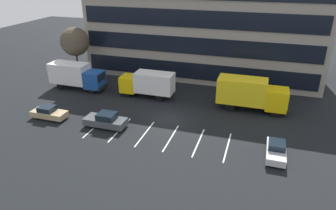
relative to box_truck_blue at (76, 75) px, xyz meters
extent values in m
plane|color=black|center=(14.98, -5.17, -2.00)|extent=(120.00, 120.00, 0.00)
cube|color=gray|center=(14.98, 12.83, 5.20)|extent=(34.22, 12.42, 14.40)
cube|color=black|center=(14.98, 6.56, -0.02)|extent=(32.85, 0.16, 2.30)
cube|color=black|center=(14.98, 6.56, 3.58)|extent=(32.85, 0.16, 2.30)
cube|color=black|center=(14.98, 6.56, 7.18)|extent=(32.85, 0.16, 2.30)
cube|color=silver|center=(7.98, -8.99, -2.00)|extent=(0.14, 5.40, 0.01)
cube|color=silver|center=(10.78, -8.99, -2.00)|extent=(0.14, 5.40, 0.01)
cube|color=silver|center=(13.58, -8.99, -2.00)|extent=(0.14, 5.40, 0.01)
cube|color=silver|center=(16.38, -8.99, -2.00)|extent=(0.14, 5.40, 0.01)
cube|color=silver|center=(19.18, -8.99, -2.00)|extent=(0.14, 5.40, 0.01)
cube|color=silver|center=(21.98, -8.99, -2.00)|extent=(0.14, 5.40, 0.01)
cube|color=#194799|center=(2.79, 0.00, -0.38)|extent=(2.23, 2.44, 2.23)
cube|color=black|center=(3.88, 0.00, 0.07)|extent=(0.06, 2.05, 0.98)
cube|color=white|center=(-0.97, 0.00, 0.18)|extent=(5.28, 2.54, 2.74)
cube|color=black|center=(3.95, 0.00, -1.34)|extent=(0.20, 2.44, 0.41)
cylinder|color=black|center=(2.79, 1.05, -1.49)|extent=(1.01, 0.30, 1.01)
cylinder|color=black|center=(2.79, -1.05, -1.49)|extent=(1.01, 0.30, 1.01)
cylinder|color=black|center=(-2.02, 1.05, -1.49)|extent=(1.01, 0.30, 1.01)
cylinder|color=black|center=(-2.02, -1.05, -1.49)|extent=(1.01, 0.30, 1.01)
cube|color=yellow|center=(26.23, 0.19, -0.27)|extent=(2.37, 2.59, 2.37)
cube|color=black|center=(27.40, 0.19, 0.20)|extent=(0.06, 2.18, 1.04)
cube|color=yellow|center=(22.24, 0.19, 0.32)|extent=(5.61, 2.70, 2.91)
cube|color=black|center=(27.47, 0.19, -1.30)|extent=(0.22, 2.59, 0.43)
cylinder|color=black|center=(26.23, 1.31, -1.46)|extent=(1.08, 0.32, 1.08)
cylinder|color=black|center=(26.23, -0.92, -1.46)|extent=(1.08, 0.32, 1.08)
cylinder|color=black|center=(21.12, 1.31, -1.46)|extent=(1.08, 0.32, 1.08)
cylinder|color=black|center=(21.12, -0.92, -1.46)|extent=(1.08, 0.32, 1.08)
cube|color=yellow|center=(7.80, 0.30, -0.49)|extent=(2.08, 2.27, 2.08)
cube|color=black|center=(6.78, 0.30, -0.07)|extent=(0.06, 1.90, 0.91)
cube|color=white|center=(11.29, 0.30, 0.03)|extent=(4.91, 2.36, 2.55)
cube|color=black|center=(6.71, 0.30, -1.39)|extent=(0.19, 2.27, 0.38)
cylinder|color=black|center=(7.80, -0.67, -1.53)|extent=(0.94, 0.28, 0.94)
cylinder|color=black|center=(7.80, 1.27, -1.53)|extent=(0.94, 0.28, 0.94)
cylinder|color=black|center=(12.28, -0.67, -1.53)|extent=(0.94, 0.28, 0.94)
cylinder|color=black|center=(12.28, 1.27, -1.53)|extent=(0.94, 0.28, 0.94)
cube|color=#474C51|center=(9.05, -8.82, -1.39)|extent=(4.47, 1.87, 0.73)
cube|color=black|center=(9.28, -8.82, -0.71)|extent=(1.88, 1.65, 0.62)
cylinder|color=black|center=(7.62, -9.63, -1.69)|extent=(0.62, 0.23, 0.62)
cylinder|color=black|center=(7.62, -8.01, -1.69)|extent=(0.62, 0.23, 0.62)
cylinder|color=black|center=(10.48, -9.63, -1.69)|extent=(0.62, 0.23, 0.62)
cylinder|color=black|center=(10.48, -8.01, -1.69)|extent=(0.62, 0.23, 0.62)
cube|color=silver|center=(26.30, -9.33, -1.46)|extent=(1.65, 3.95, 0.64)
cube|color=black|center=(26.30, -9.13, -0.86)|extent=(1.46, 1.66, 0.55)
cylinder|color=black|center=(27.01, -10.59, -1.72)|extent=(0.20, 0.55, 0.55)
cylinder|color=black|center=(25.58, -10.59, -1.72)|extent=(0.20, 0.55, 0.55)
cylinder|color=black|center=(27.01, -8.06, -1.72)|extent=(0.20, 0.55, 0.55)
cylinder|color=black|center=(25.58, -8.06, -1.72)|extent=(0.20, 0.55, 0.55)
cube|color=tan|center=(2.11, -8.95, -1.45)|extent=(3.99, 1.67, 0.65)
cube|color=black|center=(1.91, -8.95, -0.85)|extent=(1.67, 1.47, 0.56)
cylinder|color=black|center=(3.39, -8.23, -1.72)|extent=(0.56, 0.20, 0.56)
cylinder|color=black|center=(3.39, -9.67, -1.72)|extent=(0.56, 0.20, 0.56)
cylinder|color=black|center=(0.84, -8.23, -1.72)|extent=(0.56, 0.20, 0.56)
cylinder|color=black|center=(0.84, -9.67, -1.72)|extent=(0.56, 0.20, 0.56)
cylinder|color=#473323|center=(-2.02, 3.60, 0.02)|extent=(0.28, 0.28, 4.04)
sphere|color=#4C4233|center=(-2.02, 3.60, 3.65)|extent=(4.11, 4.11, 4.11)
camera|label=1|loc=(24.23, -34.65, 13.81)|focal=33.21mm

